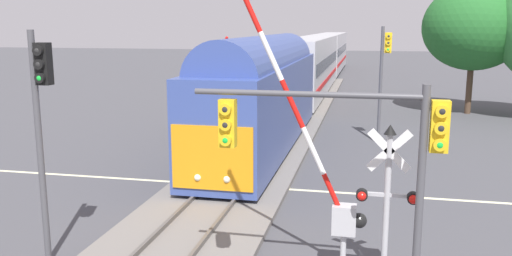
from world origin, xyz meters
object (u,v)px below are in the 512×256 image
object	(u,v)px
crossing_signal_mast	(387,191)
traffic_signal_median	(41,111)
traffic_signal_far_side	(384,66)
commuter_train	(312,63)
traffic_signal_near_right	(350,143)
crossing_gate_near	(331,189)
oak_far_right	(474,27)
crossing_gate_far	(184,107)

from	to	relation	value
crossing_signal_mast	traffic_signal_median	size ratio (longest dim) A/B	0.66
traffic_signal_far_side	crossing_signal_mast	bearing A→B (deg)	-90.85
commuter_train	traffic_signal_near_right	world-z (taller)	commuter_train
commuter_train	crossing_gate_near	distance (m)	34.69
commuter_train	traffic_signal_median	bearing A→B (deg)	-94.57
traffic_signal_far_side	oak_far_right	world-z (taller)	oak_far_right
commuter_train	crossing_signal_mast	size ratio (longest dim) A/B	16.90
traffic_signal_far_side	oak_far_right	size ratio (longest dim) A/B	0.68
traffic_signal_near_right	crossing_gate_far	bearing A→B (deg)	120.98
crossing_gate_near	traffic_signal_far_side	xyz separation A→B (m)	(1.49, 15.18, 1.76)
traffic_signal_median	crossing_signal_mast	bearing A→B (deg)	2.53
commuter_train	traffic_signal_near_right	size ratio (longest dim) A/B	12.85
crossing_signal_mast	commuter_train	bearing A→B (deg)	98.81
crossing_gate_far	traffic_signal_near_right	size ratio (longest dim) A/B	1.08
commuter_train	traffic_signal_median	world-z (taller)	traffic_signal_median
traffic_signal_near_right	traffic_signal_far_side	distance (m)	16.81
traffic_signal_median	oak_far_right	world-z (taller)	oak_far_right
commuter_train	crossing_signal_mast	distance (m)	35.24
commuter_train	crossing_gate_near	xyz separation A→B (m)	(4.14, -34.43, -0.55)
crossing_gate_near	oak_far_right	xyz separation A→B (m)	(7.48, 25.94, 3.65)
crossing_gate_near	crossing_signal_mast	world-z (taller)	crossing_gate_near
commuter_train	crossing_signal_mast	bearing A→B (deg)	-81.19
traffic_signal_far_side	crossing_gate_near	bearing A→B (deg)	-95.60
crossing_gate_far	traffic_signal_median	distance (m)	14.02
crossing_gate_far	oak_far_right	size ratio (longest dim) A/B	0.62
crossing_gate_near	traffic_signal_near_right	world-z (taller)	crossing_gate_near
oak_far_right	traffic_signal_median	bearing A→B (deg)	-118.41
crossing_gate_near	crossing_gate_far	xyz separation A→B (m)	(-8.34, 13.05, -0.32)
crossing_gate_far	traffic_signal_near_right	xyz separation A→B (m)	(8.79, -14.64, 1.79)
commuter_train	crossing_gate_far	distance (m)	21.81
traffic_signal_far_side	oak_far_right	bearing A→B (deg)	60.86
crossing_signal_mast	traffic_signal_median	bearing A→B (deg)	-177.47
commuter_train	crossing_gate_far	bearing A→B (deg)	-101.12
crossing_gate_far	traffic_signal_median	xyz separation A→B (m)	(1.39, -13.80, 2.04)
crossing_signal_mast	traffic_signal_far_side	distance (m)	15.65
crossing_signal_mast	oak_far_right	distance (m)	27.28
crossing_gate_near	oak_far_right	distance (m)	27.24
crossing_gate_near	traffic_signal_far_side	world-z (taller)	crossing_gate_near
traffic_signal_near_right	traffic_signal_median	size ratio (longest dim) A/B	0.86
crossing_signal_mast	traffic_signal_median	world-z (taller)	traffic_signal_median
crossing_signal_mast	traffic_signal_median	xyz separation A→B (m)	(-8.21, -0.36, 1.57)
crossing_gate_near	crossing_gate_far	bearing A→B (deg)	122.59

